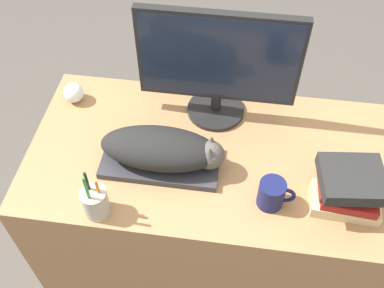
% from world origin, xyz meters
% --- Properties ---
extents(desk, '(1.32, 0.65, 0.73)m').
position_xyz_m(desk, '(0.00, 0.33, 0.36)').
color(desk, '#9E7047').
rests_on(desk, ground_plane).
extents(keyboard, '(0.39, 0.18, 0.02)m').
position_xyz_m(keyboard, '(-0.20, 0.26, 0.74)').
color(keyboard, '#2D2D33').
rests_on(keyboard, desk).
extents(cat, '(0.40, 0.17, 0.12)m').
position_xyz_m(cat, '(-0.18, 0.26, 0.81)').
color(cat, black).
rests_on(cat, keyboard).
extents(monitor, '(0.54, 0.21, 0.42)m').
position_xyz_m(monitor, '(-0.04, 0.53, 0.96)').
color(monitor, black).
rests_on(monitor, desk).
extents(coffee_mug, '(0.12, 0.08, 0.10)m').
position_xyz_m(coffee_mug, '(0.17, 0.16, 0.78)').
color(coffee_mug, '#141947').
rests_on(coffee_mug, desk).
extents(pen_cup, '(0.08, 0.08, 0.20)m').
position_xyz_m(pen_cup, '(-0.35, 0.05, 0.78)').
color(pen_cup, '#B2A893').
rests_on(pen_cup, desk).
extents(baseball, '(0.07, 0.07, 0.07)m').
position_xyz_m(baseball, '(-0.57, 0.52, 0.76)').
color(baseball, silver).
rests_on(baseball, desk).
extents(book_stack, '(0.21, 0.18, 0.15)m').
position_xyz_m(book_stack, '(0.39, 0.19, 0.81)').
color(book_stack, '#C6B284').
rests_on(book_stack, desk).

